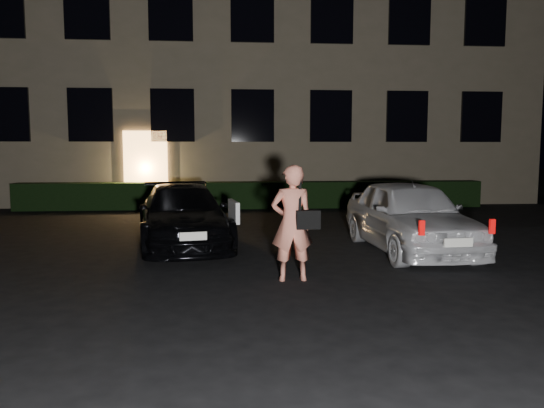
{
  "coord_description": "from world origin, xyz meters",
  "views": [
    {
      "loc": [
        -0.85,
        -6.64,
        1.94
      ],
      "look_at": [
        -0.12,
        2.0,
        1.03
      ],
      "focal_mm": 35.0,
      "sensor_mm": 36.0,
      "label": 1
    }
  ],
  "objects": [
    {
      "name": "ground",
      "position": [
        0.0,
        0.0,
        0.0
      ],
      "size": [
        80.0,
        80.0,
        0.0
      ],
      "primitive_type": "plane",
      "color": "black",
      "rests_on": "ground"
    },
    {
      "name": "building",
      "position": [
        -0.0,
        14.99,
        6.0
      ],
      "size": [
        20.0,
        8.11,
        12.0
      ],
      "color": "#6C624D",
      "rests_on": "ground"
    },
    {
      "name": "hedge",
      "position": [
        0.0,
        10.5,
        0.42
      ],
      "size": [
        15.0,
        0.7,
        0.85
      ],
      "primitive_type": "cube",
      "color": "black",
      "rests_on": "ground"
    },
    {
      "name": "sedan",
      "position": [
        -1.75,
        4.0,
        0.6
      ],
      "size": [
        2.34,
        4.37,
        1.21
      ],
      "rotation": [
        0.0,
        0.0,
        0.16
      ],
      "color": "black",
      "rests_on": "ground"
    },
    {
      "name": "hatch",
      "position": [
        2.56,
        2.98,
        0.68
      ],
      "size": [
        1.77,
        4.06,
        1.36
      ],
      "rotation": [
        0.0,
        0.0,
        0.04
      ],
      "color": "silver",
      "rests_on": "ground"
    },
    {
      "name": "man",
      "position": [
        0.09,
        0.97,
        0.86
      ],
      "size": [
        0.72,
        0.45,
        1.7
      ],
      "rotation": [
        0.0,
        0.0,
        3.21
      ],
      "color": "#D5775F",
      "rests_on": "ground"
    }
  ]
}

